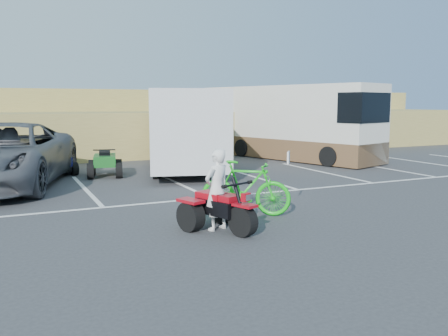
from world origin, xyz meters
name	(u,v)px	position (x,y,z in m)	size (l,w,h in m)	color
ground	(255,218)	(0.00, 0.00, 0.00)	(100.00, 100.00, 0.00)	#343437
parking_stripes	(214,185)	(0.87, 4.07, 0.00)	(28.00, 5.16, 0.01)	white
grass_embankment	(107,123)	(0.00, 15.48, 1.42)	(40.00, 8.50, 3.10)	olive
red_trike_atv	(223,231)	(-1.03, -0.62, 0.00)	(1.14, 1.52, 0.98)	#9F0914
rider	(217,190)	(-1.08, -0.48, 0.78)	(0.57, 0.37, 1.56)	white
green_dirt_bike	(245,188)	(-0.02, 0.39, 0.59)	(0.56, 1.97, 1.18)	#14BF19
grey_pickup	(4,155)	(-4.74, 6.39, 0.92)	(3.06, 6.65, 1.85)	#4E5056
cargo_trailer	(184,128)	(1.08, 7.16, 1.53)	(4.01, 6.51, 2.83)	silver
rv_motorhome	(287,127)	(6.61, 9.22, 1.35)	(4.66, 8.88, 3.10)	silver
quad_atv_blue	(59,175)	(-3.07, 8.20, 0.00)	(0.96, 1.28, 0.84)	navy
quad_atv_green	(105,176)	(-1.72, 7.17, 0.00)	(1.10, 1.47, 0.96)	#145B1D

